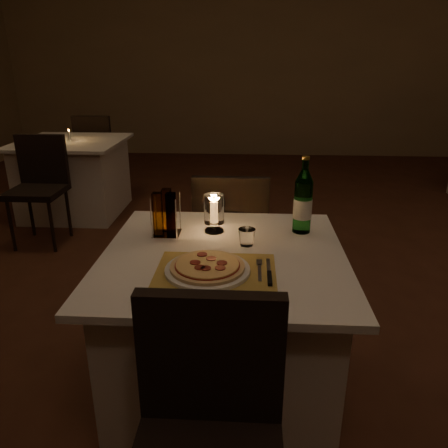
# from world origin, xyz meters

# --- Properties ---
(floor) EXTENTS (8.00, 10.00, 0.02)m
(floor) POSITION_xyz_m (0.00, 0.00, -0.01)
(floor) COLOR #4C2718
(floor) RESTS_ON ground
(wall_back) EXTENTS (8.00, 0.02, 3.00)m
(wall_back) POSITION_xyz_m (0.00, 5.01, 1.50)
(wall_back) COLOR #937955
(wall_back) RESTS_ON ground
(main_table) EXTENTS (1.00, 1.00, 0.74)m
(main_table) POSITION_xyz_m (-0.27, -0.54, 0.37)
(main_table) COLOR silver
(main_table) RESTS_ON ground
(chair_near) EXTENTS (0.42, 0.42, 0.90)m
(chair_near) POSITION_xyz_m (-0.27, -1.25, 0.55)
(chair_near) COLOR black
(chair_near) RESTS_ON ground
(chair_far) EXTENTS (0.42, 0.42, 0.90)m
(chair_far) POSITION_xyz_m (-0.27, 0.18, 0.55)
(chair_far) COLOR black
(chair_far) RESTS_ON ground
(placemat) EXTENTS (0.45, 0.34, 0.00)m
(placemat) POSITION_xyz_m (-0.29, -0.72, 0.74)
(placemat) COLOR #AE8D3C
(placemat) RESTS_ON main_table
(plate) EXTENTS (0.32, 0.32, 0.01)m
(plate) POSITION_xyz_m (-0.32, -0.72, 0.75)
(plate) COLOR white
(plate) RESTS_ON placemat
(pizza) EXTENTS (0.28, 0.28, 0.02)m
(pizza) POSITION_xyz_m (-0.32, -0.72, 0.77)
(pizza) COLOR #D8B77F
(pizza) RESTS_ON plate
(fork) EXTENTS (0.02, 0.18, 0.00)m
(fork) POSITION_xyz_m (-0.13, -0.68, 0.75)
(fork) COLOR silver
(fork) RESTS_ON placemat
(knife) EXTENTS (0.02, 0.22, 0.01)m
(knife) POSITION_xyz_m (-0.09, -0.74, 0.75)
(knife) COLOR black
(knife) RESTS_ON placemat
(tumbler) EXTENTS (0.07, 0.07, 0.07)m
(tumbler) POSITION_xyz_m (-0.18, -0.45, 0.78)
(tumbler) COLOR white
(tumbler) RESTS_ON main_table
(water_bottle) EXTENTS (0.08, 0.08, 0.35)m
(water_bottle) POSITION_xyz_m (0.07, -0.28, 0.88)
(water_bottle) COLOR #60B465
(water_bottle) RESTS_ON main_table
(hurricane_candle) EXTENTS (0.09, 0.09, 0.18)m
(hurricane_candle) POSITION_xyz_m (-0.33, -0.30, 0.84)
(hurricane_candle) COLOR white
(hurricane_candle) RESTS_ON main_table
(cruet_caddy) EXTENTS (0.12, 0.12, 0.21)m
(cruet_caddy) POSITION_xyz_m (-0.54, -0.36, 0.84)
(cruet_caddy) COLOR white
(cruet_caddy) RESTS_ON main_table
(neighbor_table_left) EXTENTS (1.00, 1.00, 0.74)m
(neighbor_table_left) POSITION_xyz_m (-1.93, 1.99, 0.37)
(neighbor_table_left) COLOR silver
(neighbor_table_left) RESTS_ON ground
(neighbor_chair_la) EXTENTS (0.42, 0.42, 0.90)m
(neighbor_chair_la) POSITION_xyz_m (-1.93, 1.27, 0.55)
(neighbor_chair_la) COLOR black
(neighbor_chair_la) RESTS_ON ground
(neighbor_chair_lb) EXTENTS (0.42, 0.42, 0.90)m
(neighbor_chair_lb) POSITION_xyz_m (-1.93, 2.70, 0.55)
(neighbor_chair_lb) COLOR black
(neighbor_chair_lb) RESTS_ON ground
(neighbor_candle_left) EXTENTS (0.03, 0.03, 0.11)m
(neighbor_candle_left) POSITION_xyz_m (-1.93, 1.99, 0.79)
(neighbor_candle_left) COLOR white
(neighbor_candle_left) RESTS_ON neighbor_table_left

